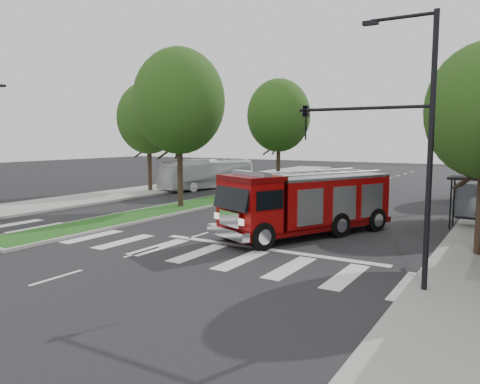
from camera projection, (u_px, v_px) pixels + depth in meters
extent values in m
plane|color=black|center=(201.00, 235.00, 21.97)|extent=(140.00, 140.00, 0.00)
cube|color=gray|center=(129.00, 193.00, 37.92)|extent=(5.00, 80.00, 0.15)
cube|color=gray|center=(268.00, 190.00, 40.34)|extent=(3.00, 50.00, 0.14)
cube|color=#1F4A15|center=(268.00, 189.00, 40.33)|extent=(2.60, 49.50, 0.02)
cylinder|color=black|center=(451.00, 205.00, 23.06)|extent=(0.08, 0.08, 2.50)
cylinder|color=black|center=(454.00, 202.00, 24.08)|extent=(0.08, 0.08, 2.50)
cylinder|color=black|center=(180.00, 173.00, 29.89)|extent=(0.36, 0.36, 4.62)
ellipsoid|color=black|center=(179.00, 101.00, 29.37)|extent=(5.80, 5.80, 6.67)
cylinder|color=black|center=(278.00, 164.00, 41.79)|extent=(0.36, 0.36, 4.40)
ellipsoid|color=black|center=(279.00, 115.00, 41.30)|extent=(5.60, 5.60, 6.44)
cylinder|color=black|center=(150.00, 167.00, 39.13)|extent=(0.36, 0.36, 4.18)
ellipsoid|color=black|center=(149.00, 118.00, 38.66)|extent=(5.20, 5.20, 5.98)
cylinder|color=black|center=(430.00, 156.00, 13.13)|extent=(0.16, 0.16, 8.00)
cylinder|color=black|center=(403.00, 17.00, 13.14)|extent=(1.80, 0.10, 0.10)
cube|color=black|center=(371.00, 23.00, 13.61)|extent=(0.45, 0.20, 0.12)
cylinder|color=black|center=(361.00, 108.00, 13.99)|extent=(4.00, 0.10, 0.10)
imported|color=black|center=(305.00, 123.00, 14.97)|extent=(0.18, 0.22, 1.10)
cube|color=black|center=(2.00, 86.00, 25.55)|extent=(0.45, 0.20, 0.12)
cylinder|color=black|center=(476.00, 90.00, 33.10)|extent=(1.80, 0.10, 0.10)
cube|color=black|center=(462.00, 91.00, 33.57)|extent=(0.45, 0.20, 0.12)
cube|color=#520404|center=(307.00, 224.00, 21.81)|extent=(6.01, 9.04, 0.26)
cube|color=#7E0606|center=(321.00, 200.00, 22.15)|extent=(5.14, 7.15, 2.08)
cube|color=#7E0606|center=(251.00, 207.00, 19.88)|extent=(3.15, 2.79, 2.19)
cube|color=#B2B2B7|center=(321.00, 177.00, 22.03)|extent=(5.14, 7.15, 0.13)
cylinder|color=#B2B2B7|center=(308.00, 171.00, 22.77)|extent=(2.70, 5.73, 0.10)
cylinder|color=#B2B2B7|center=(336.00, 173.00, 21.23)|extent=(2.70, 5.73, 0.10)
cube|color=silver|center=(227.00, 233.00, 19.33)|extent=(2.62, 1.46, 0.36)
cube|color=#8C99A5|center=(251.00, 174.00, 19.72)|extent=(2.24, 1.29, 0.19)
cylinder|color=black|center=(230.00, 227.00, 20.81)|extent=(0.81, 1.19, 1.15)
cylinder|color=black|center=(262.00, 236.00, 18.84)|extent=(0.81, 1.19, 1.15)
cylinder|color=black|center=(303.00, 218.00, 23.26)|extent=(0.81, 1.19, 1.15)
cylinder|color=black|center=(339.00, 225.00, 21.29)|extent=(0.81, 1.19, 1.15)
cylinder|color=black|center=(339.00, 213.00, 24.65)|extent=(0.81, 1.19, 1.15)
cylinder|color=black|center=(375.00, 220.00, 22.68)|extent=(0.81, 1.19, 1.15)
imported|color=silver|center=(208.00, 174.00, 41.62)|extent=(4.34, 9.79, 2.65)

